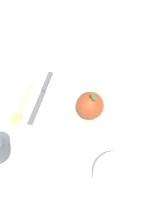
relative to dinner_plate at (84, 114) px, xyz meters
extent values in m
plane|color=silver|center=(-0.02, 0.01, -0.01)|extent=(2.40, 2.40, 0.00)
cylinder|color=#B2C6B2|center=(0.00, 0.00, 0.00)|extent=(0.23, 0.23, 0.02)
torus|color=#B2C6B2|center=(0.00, 0.00, 0.00)|extent=(0.23, 0.23, 0.01)
sphere|color=#9E3D1E|center=(0.02, 0.01, 0.05)|extent=(0.08, 0.08, 0.08)
cylinder|color=#4C3319|center=(0.02, 0.01, 0.09)|extent=(0.00, 0.00, 0.02)
ellipsoid|color=#386628|center=(0.03, 0.01, 0.10)|extent=(0.03, 0.02, 0.00)
cylinder|color=silver|center=(0.16, -0.13, 0.01)|extent=(0.12, 0.12, 0.04)
torus|color=silver|center=(0.16, -0.13, 0.02)|extent=(0.12, 0.12, 0.01)
cylinder|color=#AB9FAF|center=(0.16, -0.13, 0.02)|extent=(0.10, 0.10, 0.01)
cube|color=#59595E|center=(-0.14, -0.04, -0.01)|extent=(0.04, 0.13, 0.00)
cube|color=#59595E|center=(-0.17, 0.06, 0.00)|extent=(0.03, 0.08, 0.01)
ellipsoid|color=#D8B766|center=(-0.18, -0.10, 0.00)|extent=(0.04, 0.05, 0.01)
cube|color=#D8B766|center=(-0.20, -0.02, -0.01)|extent=(0.04, 0.13, 0.01)
camera|label=1|loc=(0.15, -0.31, 0.59)|focal=36.25mm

